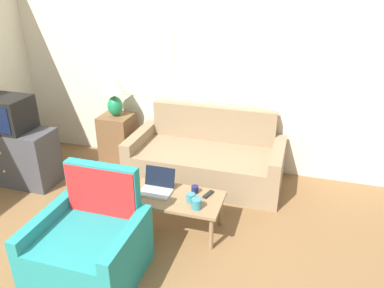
% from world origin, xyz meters
% --- Properties ---
extents(wall_back, '(5.84, 0.06, 2.60)m').
position_xyz_m(wall_back, '(-0.00, 3.57, 1.31)').
color(wall_back, silver).
rests_on(wall_back, ground_plane).
extents(couch, '(1.91, 0.90, 0.89)m').
position_xyz_m(couch, '(0.44, 3.11, 0.27)').
color(couch, '#937A5B').
rests_on(couch, ground_plane).
extents(armchair, '(0.88, 0.80, 0.94)m').
position_xyz_m(armchair, '(-0.09, 1.19, 0.28)').
color(armchair, teal).
rests_on(armchair, ground_plane).
extents(tv_dresser, '(1.03, 0.47, 0.71)m').
position_xyz_m(tv_dresser, '(-1.85, 2.36, 0.36)').
color(tv_dresser, '#424247').
rests_on(tv_dresser, ground_plane).
extents(television, '(0.55, 0.44, 0.41)m').
position_xyz_m(television, '(-1.85, 2.36, 0.92)').
color(television, black).
rests_on(television, tv_dresser).
extents(side_table, '(0.42, 0.42, 0.68)m').
position_xyz_m(side_table, '(-0.89, 3.26, 0.34)').
color(side_table, brown).
rests_on(side_table, ground_plane).
extents(table_lamp, '(0.30, 0.30, 0.58)m').
position_xyz_m(table_lamp, '(-0.89, 3.26, 1.03)').
color(table_lamp, '#1E8451').
rests_on(table_lamp, side_table).
extents(coffee_table, '(0.95, 0.51, 0.39)m').
position_xyz_m(coffee_table, '(0.41, 2.00, 0.34)').
color(coffee_table, '#8E704C').
rests_on(coffee_table, ground_plane).
extents(laptop, '(0.32, 0.27, 0.23)m').
position_xyz_m(laptop, '(0.19, 2.05, 0.44)').
color(laptop, '#B7B7BC').
rests_on(laptop, coffee_table).
extents(cup_navy, '(0.10, 0.10, 0.10)m').
position_xyz_m(cup_navy, '(0.66, 1.86, 0.44)').
color(cup_navy, teal).
rests_on(cup_navy, coffee_table).
extents(cup_yellow, '(0.07, 0.07, 0.08)m').
position_xyz_m(cup_yellow, '(0.57, 2.13, 0.43)').
color(cup_yellow, '#191E4C').
rests_on(cup_yellow, coffee_table).
extents(cup_white, '(0.09, 0.09, 0.09)m').
position_xyz_m(cup_white, '(0.58, 1.96, 0.44)').
color(cup_white, teal).
rests_on(cup_white, coffee_table).
extents(tv_remote, '(0.09, 0.16, 0.02)m').
position_xyz_m(tv_remote, '(0.72, 2.12, 0.40)').
color(tv_remote, black).
rests_on(tv_remote, coffee_table).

